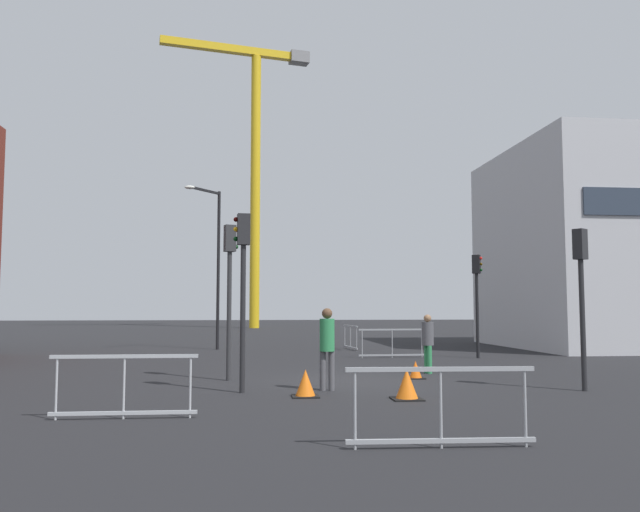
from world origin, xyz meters
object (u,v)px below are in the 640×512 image
at_px(traffic_cone_on_verge, 407,385).
at_px(construction_crane, 254,148).
at_px(traffic_cone_orange, 305,384).
at_px(pedestrian_waiting, 428,339).
at_px(traffic_light_crosswalk, 230,276).
at_px(traffic_light_median, 243,272).
at_px(traffic_light_verge, 477,288).
at_px(traffic_light_far, 581,281).
at_px(streetlamp_tall, 214,254).
at_px(traffic_cone_by_barrier, 416,371).
at_px(pedestrian_walking, 327,342).

bearing_deg(traffic_cone_on_verge, construction_crane, 93.73).
bearing_deg(traffic_cone_orange, pedestrian_waiting, 48.84).
bearing_deg(traffic_light_crosswalk, traffic_light_median, -81.41).
xyz_separation_m(traffic_light_verge, pedestrian_waiting, (-3.38, -5.23, -1.62)).
height_order(traffic_light_median, traffic_light_far, traffic_light_median).
distance_m(traffic_cone_on_verge, traffic_cone_orange, 2.12).
height_order(construction_crane, traffic_light_crosswalk, construction_crane).
xyz_separation_m(traffic_cone_on_verge, traffic_cone_orange, (-2.03, 0.61, -0.02)).
bearing_deg(traffic_light_crosswalk, streetlamp_tall, 95.14).
height_order(traffic_light_crosswalk, pedestrian_waiting, traffic_light_crosswalk).
xyz_separation_m(traffic_light_crosswalk, traffic_cone_orange, (1.71, -3.27, -2.44)).
height_order(traffic_light_median, traffic_cone_on_verge, traffic_light_median).
xyz_separation_m(construction_crane, traffic_cone_by_barrier, (4.17, -42.32, -16.43)).
relative_size(traffic_light_crosswalk, pedestrian_walking, 2.17).
height_order(traffic_light_crosswalk, traffic_light_median, traffic_light_crosswalk).
height_order(construction_crane, streetlamp_tall, construction_crane).
bearing_deg(pedestrian_walking, traffic_cone_on_verge, -47.94).
relative_size(traffic_cone_on_verge, traffic_cone_by_barrier, 1.35).
xyz_separation_m(traffic_light_far, pedestrian_walking, (-5.78, 0.70, -1.39)).
relative_size(pedestrian_walking, pedestrian_waiting, 1.11).
height_order(traffic_light_far, pedestrian_waiting, traffic_light_far).
distance_m(pedestrian_walking, traffic_cone_orange, 1.42).
height_order(traffic_light_verge, pedestrian_walking, traffic_light_verge).
xyz_separation_m(construction_crane, traffic_light_median, (-0.37, -44.66, -13.96)).
xyz_separation_m(construction_crane, pedestrian_waiting, (4.88, -41.01, -15.66)).
height_order(construction_crane, traffic_cone_orange, construction_crane).
xyz_separation_m(construction_crane, traffic_cone_on_verge, (3.01, -46.09, -16.35)).
height_order(traffic_light_crosswalk, traffic_light_far, traffic_light_crosswalk).
bearing_deg(pedestrian_walking, streetlamp_tall, 103.21).
distance_m(pedestrian_waiting, traffic_cone_by_barrier, 1.68).
relative_size(construction_crane, traffic_cone_orange, 45.80).
bearing_deg(streetlamp_tall, pedestrian_waiting, -58.52).
distance_m(traffic_light_median, traffic_cone_by_barrier, 5.67).
bearing_deg(traffic_light_far, streetlamp_tall, 121.23).
height_order(traffic_cone_on_verge, traffic_cone_orange, traffic_cone_on_verge).
distance_m(traffic_light_verge, traffic_cone_orange, 12.35).
relative_size(traffic_light_verge, pedestrian_walking, 2.07).
xyz_separation_m(construction_crane, traffic_light_crosswalk, (-0.74, -42.21, -13.93)).
height_order(pedestrian_walking, pedestrian_waiting, pedestrian_walking).
bearing_deg(traffic_light_crosswalk, traffic_light_far, -20.17).
bearing_deg(pedestrian_walking, traffic_light_median, -174.70).
bearing_deg(construction_crane, traffic_light_verge, -77.01).
height_order(traffic_light_verge, traffic_cone_by_barrier, traffic_light_verge).
height_order(traffic_light_verge, traffic_cone_orange, traffic_light_verge).
bearing_deg(traffic_cone_orange, traffic_light_far, 2.70).
xyz_separation_m(traffic_light_far, pedestrian_waiting, (-2.46, 4.17, -1.52)).
distance_m(construction_crane, traffic_cone_on_verge, 48.99).
bearing_deg(traffic_light_verge, pedestrian_waiting, -122.83).
relative_size(streetlamp_tall, pedestrian_waiting, 4.26).
height_order(traffic_light_far, pedestrian_walking, traffic_light_far).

